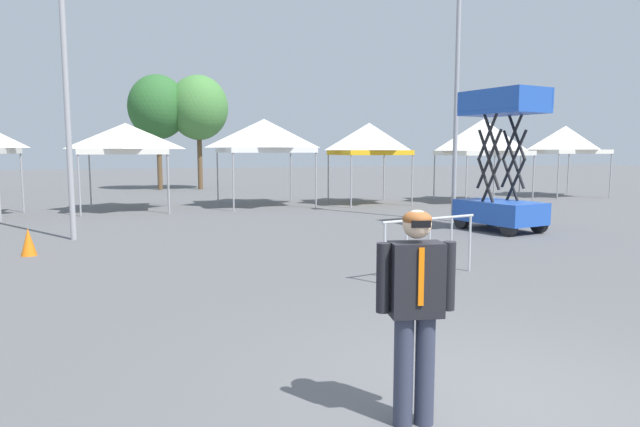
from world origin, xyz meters
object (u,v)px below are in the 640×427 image
(person_foreground, at_px, (416,302))
(traffic_cone_lot_center, at_px, (28,242))
(light_pole_near_lift, at_px, (457,73))
(crowd_barrier_by_lift, at_px, (430,236))
(canopy_tent_behind_left, at_px, (126,139))
(canopy_tent_behind_right, at_px, (264,136))
(tree_behind_tents_right, at_px, (199,108))
(scissor_lift, at_px, (500,189))
(canopy_tent_behind_center, at_px, (483,137))
(tree_behind_tents_center, at_px, (158,107))
(light_pole_opposite_side, at_px, (63,23))
(canopy_tent_center, at_px, (369,139))
(canopy_tent_far_left, at_px, (565,140))

(person_foreground, height_order, traffic_cone_lot_center, person_foreground)
(light_pole_near_lift, distance_m, crowd_barrier_by_lift, 9.12)
(canopy_tent_behind_left, distance_m, crowd_barrier_by_lift, 14.47)
(canopy_tent_behind_right, distance_m, traffic_cone_lot_center, 11.82)
(canopy_tent_behind_left, xyz_separation_m, light_pole_near_lift, (10.05, -6.42, 1.96))
(tree_behind_tents_right, bearing_deg, scissor_lift, -71.86)
(canopy_tent_behind_center, distance_m, tree_behind_tents_center, 18.16)
(tree_behind_tents_center, bearing_deg, canopy_tent_behind_center, -42.83)
(canopy_tent_behind_left, height_order, light_pole_opposite_side, light_pole_opposite_side)
(light_pole_opposite_side, bearing_deg, light_pole_near_lift, 1.94)
(person_foreground, xyz_separation_m, light_pole_opposite_side, (-3.86, 11.17, 4.30))
(canopy_tent_behind_left, xyz_separation_m, tree_behind_tents_center, (1.43, 11.26, 2.02))
(canopy_tent_behind_left, bearing_deg, light_pole_opposite_side, -99.36)
(canopy_tent_behind_left, xyz_separation_m, light_pole_opposite_side, (-1.12, -6.80, 2.64))
(canopy_tent_behind_right, relative_size, light_pole_opposite_side, 0.38)
(canopy_tent_center, bearing_deg, canopy_tent_behind_right, 172.92)
(canopy_tent_center, bearing_deg, tree_behind_tents_right, 117.79)
(canopy_tent_behind_left, xyz_separation_m, crowd_barrier_by_lift, (5.45, -13.26, -1.94))
(canopy_tent_far_left, distance_m, crowd_barrier_by_lift, 20.39)
(crowd_barrier_by_lift, bearing_deg, traffic_cone_lot_center, 148.61)
(canopy_tent_center, distance_m, crowd_barrier_by_lift, 13.79)
(person_foreground, height_order, tree_behind_tents_center, tree_behind_tents_center)
(light_pole_near_lift, bearing_deg, scissor_lift, -87.25)
(canopy_tent_center, relative_size, tree_behind_tents_center, 0.52)
(canopy_tent_far_left, height_order, tree_behind_tents_right, tree_behind_tents_right)
(canopy_tent_center, xyz_separation_m, tree_behind_tents_right, (-5.97, 11.32, 1.97))
(tree_behind_tents_right, xyz_separation_m, tree_behind_tents_center, (-2.27, 0.22, 0.00))
(traffic_cone_lot_center, bearing_deg, tree_behind_tents_right, 74.63)
(canopy_tent_far_left, bearing_deg, tree_behind_tents_right, 147.67)
(person_foreground, relative_size, tree_behind_tents_center, 0.27)
(light_pole_near_lift, bearing_deg, crowd_barrier_by_lift, -123.95)
(canopy_tent_center, relative_size, tree_behind_tents_right, 0.52)
(scissor_lift, distance_m, light_pole_opposite_side, 12.17)
(traffic_cone_lot_center, bearing_deg, tree_behind_tents_center, 80.95)
(canopy_tent_far_left, bearing_deg, crowd_barrier_by_lift, -137.37)
(canopy_tent_behind_right, height_order, traffic_cone_lot_center, canopy_tent_behind_right)
(canopy_tent_behind_right, bearing_deg, canopy_tent_far_left, 0.83)
(canopy_tent_far_left, relative_size, crowd_barrier_by_lift, 1.69)
(light_pole_near_lift, xyz_separation_m, tree_behind_tents_center, (-8.62, 17.68, 0.06))
(canopy_tent_far_left, xyz_separation_m, light_pole_opposite_side, (-21.50, -7.28, 2.55))
(canopy_tent_behind_center, xyz_separation_m, crowd_barrier_by_lift, (-9.23, -12.24, -2.08))
(tree_behind_tents_right, bearing_deg, crowd_barrier_by_lift, -85.88)
(canopy_tent_behind_center, distance_m, person_foreground, 20.81)
(canopy_tent_far_left, height_order, tree_behind_tents_center, tree_behind_tents_center)
(tree_behind_tents_center, bearing_deg, tree_behind_tents_right, -5.58)
(light_pole_opposite_side, bearing_deg, canopy_tent_behind_center, 20.08)
(scissor_lift, distance_m, crowd_barrier_by_lift, 6.58)
(canopy_tent_behind_left, relative_size, canopy_tent_far_left, 0.94)
(tree_behind_tents_right, bearing_deg, traffic_cone_lot_center, -105.37)
(canopy_tent_far_left, xyz_separation_m, traffic_cone_lot_center, (-22.15, -9.34, -2.48))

